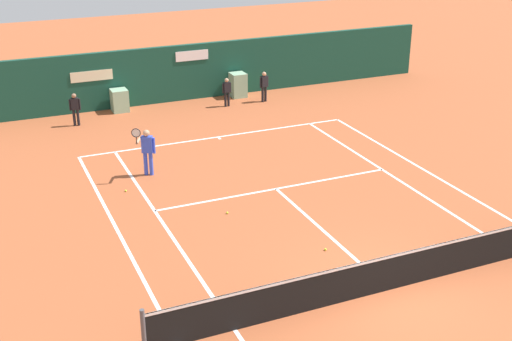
% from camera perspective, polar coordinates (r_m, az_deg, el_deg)
% --- Properties ---
extents(ground_plane, '(80.00, 80.00, 0.01)m').
position_cam_1_polar(ground_plane, '(17.14, 10.12, -8.89)').
color(ground_plane, '#A8512D').
extents(tennis_net, '(12.10, 0.10, 1.07)m').
position_cam_1_polar(tennis_net, '(16.48, 11.33, -8.32)').
color(tennis_net, '#4C4C51').
rests_on(tennis_net, ground_plane).
extents(sponsor_back_wall, '(25.00, 1.02, 2.50)m').
position_cam_1_polar(sponsor_back_wall, '(30.57, -6.79, 8.03)').
color(sponsor_back_wall, '#144233').
rests_on(sponsor_back_wall, ground_plane).
extents(player_on_baseline, '(0.82, 0.64, 1.83)m').
position_cam_1_polar(player_on_baseline, '(22.57, -9.18, 1.84)').
color(player_on_baseline, blue).
rests_on(player_on_baseline, ground_plane).
extents(ball_kid_left_post, '(0.44, 0.21, 1.34)m').
position_cam_1_polar(ball_kid_left_post, '(28.11, -15.01, 5.17)').
color(ball_kid_left_post, black).
rests_on(ball_kid_left_post, ground_plane).
extents(ball_kid_right_post, '(0.42, 0.18, 1.27)m').
position_cam_1_polar(ball_kid_right_post, '(29.69, -2.48, 6.78)').
color(ball_kid_right_post, black).
rests_on(ball_kid_right_post, ground_plane).
extents(ball_kid_centre_post, '(0.45, 0.23, 1.37)m').
position_cam_1_polar(ball_kid_centre_post, '(30.34, 0.69, 7.26)').
color(ball_kid_centre_post, black).
rests_on(ball_kid_centre_post, ground_plane).
extents(tennis_ball_by_sideline, '(0.07, 0.07, 0.07)m').
position_cam_1_polar(tennis_ball_by_sideline, '(18.13, 5.87, -6.64)').
color(tennis_ball_by_sideline, '#CCE033').
rests_on(tennis_ball_by_sideline, ground_plane).
extents(tennis_ball_mid_court, '(0.07, 0.07, 0.07)m').
position_cam_1_polar(tennis_ball_mid_court, '(21.78, -10.93, -1.68)').
color(tennis_ball_mid_court, '#CCE033').
rests_on(tennis_ball_mid_court, ground_plane).
extents(tennis_ball_near_service_line, '(0.07, 0.07, 0.07)m').
position_cam_1_polar(tennis_ball_near_service_line, '(19.99, -2.44, -3.58)').
color(tennis_ball_near_service_line, '#CCE033').
rests_on(tennis_ball_near_service_line, ground_plane).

